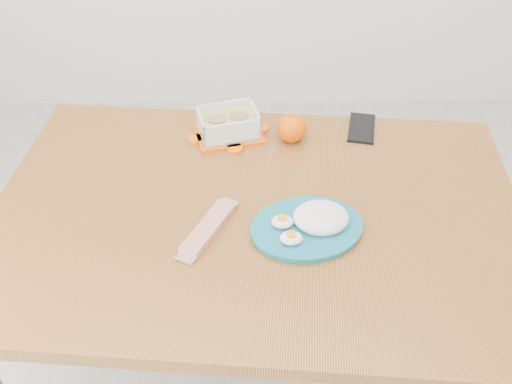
{
  "coord_description": "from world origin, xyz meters",
  "views": [
    {
      "loc": [
        -0.11,
        -1.0,
        1.72
      ],
      "look_at": [
        -0.09,
        0.04,
        0.81
      ],
      "focal_mm": 40.0,
      "sensor_mm": 36.0,
      "label": 1
    }
  ],
  "objects_px": {
    "dining_table": "(256,235)",
    "smartphone": "(362,128)",
    "rice_plate": "(311,223)",
    "food_container": "(228,124)",
    "orange_fruit": "(292,128)"
  },
  "relations": [
    {
      "from": "dining_table",
      "to": "smartphone",
      "type": "relative_size",
      "value": 9.41
    },
    {
      "from": "dining_table",
      "to": "food_container",
      "type": "distance_m",
      "value": 0.35
    },
    {
      "from": "food_container",
      "to": "orange_fruit",
      "type": "relative_size",
      "value": 2.62
    },
    {
      "from": "dining_table",
      "to": "smartphone",
      "type": "distance_m",
      "value": 0.48
    },
    {
      "from": "dining_table",
      "to": "rice_plate",
      "type": "height_order",
      "value": "rice_plate"
    },
    {
      "from": "rice_plate",
      "to": "smartphone",
      "type": "relative_size",
      "value": 2.16
    },
    {
      "from": "food_container",
      "to": "smartphone",
      "type": "distance_m",
      "value": 0.4
    },
    {
      "from": "orange_fruit",
      "to": "food_container",
      "type": "bearing_deg",
      "value": 172.49
    },
    {
      "from": "orange_fruit",
      "to": "rice_plate",
      "type": "xyz_separation_m",
      "value": [
        0.03,
        -0.37,
        -0.02
      ]
    },
    {
      "from": "food_container",
      "to": "orange_fruit",
      "type": "distance_m",
      "value": 0.18
    },
    {
      "from": "dining_table",
      "to": "smartphone",
      "type": "bearing_deg",
      "value": 52.91
    },
    {
      "from": "dining_table",
      "to": "food_container",
      "type": "bearing_deg",
      "value": 108.41
    },
    {
      "from": "rice_plate",
      "to": "smartphone",
      "type": "xyz_separation_m",
      "value": [
        0.19,
        0.42,
        -0.02
      ]
    },
    {
      "from": "dining_table",
      "to": "orange_fruit",
      "type": "relative_size",
      "value": 16.76
    },
    {
      "from": "food_container",
      "to": "smartphone",
      "type": "bearing_deg",
      "value": -10.83
    }
  ]
}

